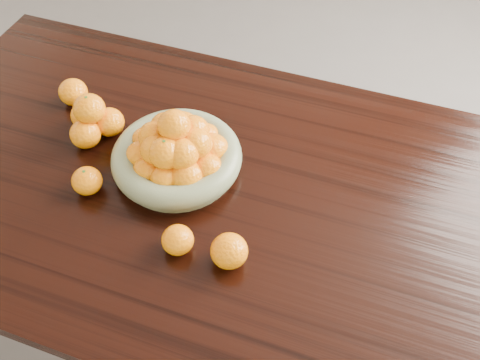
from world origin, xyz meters
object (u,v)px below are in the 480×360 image
(dining_table, at_px, (252,219))
(fruit_bowl, at_px, (177,152))
(orange_pyramid, at_px, (92,120))
(loose_orange_0, at_px, (87,181))

(dining_table, distance_m, fruit_bowl, 0.26)
(fruit_bowl, bearing_deg, orange_pyramid, 172.36)
(fruit_bowl, relative_size, orange_pyramid, 2.16)
(dining_table, xyz_separation_m, fruit_bowl, (-0.21, 0.03, 0.15))
(dining_table, bearing_deg, orange_pyramid, 171.91)
(dining_table, bearing_deg, fruit_bowl, 171.35)
(dining_table, relative_size, fruit_bowl, 6.02)
(fruit_bowl, bearing_deg, loose_orange_0, -140.80)
(dining_table, relative_size, orange_pyramid, 13.01)
(dining_table, height_order, fruit_bowl, fruit_bowl)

